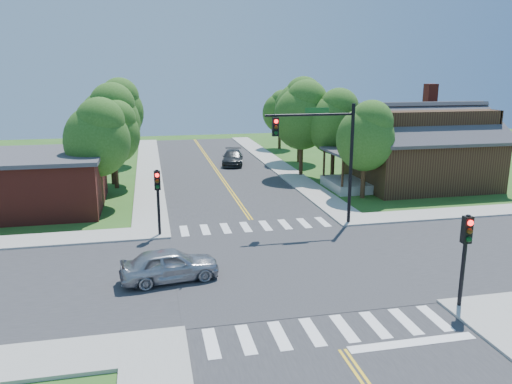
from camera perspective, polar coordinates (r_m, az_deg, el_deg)
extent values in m
plane|color=#2B5B1C|center=(23.96, 3.10, -8.45)|extent=(100.00, 100.00, 0.00)
cube|color=#2D2D30|center=(23.96, 3.10, -8.41)|extent=(10.00, 90.00, 0.04)
cube|color=#2D2D30|center=(23.95, 3.10, -8.40)|extent=(90.00, 10.00, 0.04)
cube|color=#2D2D30|center=(23.96, 3.10, -8.45)|extent=(10.20, 10.20, 0.06)
cube|color=#9E9B93|center=(48.75, 2.34, 3.16)|extent=(2.20, 40.00, 0.14)
cube|color=#9E9B93|center=(47.24, -12.16, 2.52)|extent=(2.20, 40.00, 0.14)
cube|color=white|center=(29.07, -8.19, -4.42)|extent=(0.45, 2.00, 0.01)
cube|color=white|center=(29.16, -5.83, -4.29)|extent=(0.45, 2.00, 0.01)
cube|color=white|center=(29.31, -3.50, -4.15)|extent=(0.45, 2.00, 0.01)
cube|color=white|center=(29.50, -1.19, -4.01)|extent=(0.45, 2.00, 0.01)
cube|color=white|center=(29.74, 1.09, -3.86)|extent=(0.45, 2.00, 0.01)
cube|color=white|center=(30.02, 3.32, -3.71)|extent=(0.45, 2.00, 0.01)
cube|color=white|center=(30.35, 5.51, -3.55)|extent=(0.45, 2.00, 0.01)
cube|color=white|center=(30.73, 7.65, -3.40)|extent=(0.45, 2.00, 0.01)
cube|color=white|center=(17.74, -5.14, -16.82)|extent=(0.45, 2.00, 0.01)
cube|color=white|center=(17.90, -1.16, -16.47)|extent=(0.45, 2.00, 0.01)
cube|color=white|center=(18.13, 2.72, -16.06)|extent=(0.45, 2.00, 0.01)
cube|color=white|center=(18.44, 6.46, -15.59)|extent=(0.45, 2.00, 0.01)
cube|color=white|center=(18.82, 10.05, -15.07)|extent=(0.45, 2.00, 0.01)
cube|color=white|center=(19.27, 13.47, -14.53)|extent=(0.45, 2.00, 0.01)
cube|color=white|center=(19.78, 16.71, -13.97)|extent=(0.45, 2.00, 0.01)
cube|color=white|center=(20.35, 19.76, -13.39)|extent=(0.45, 2.00, 0.01)
cube|color=yellow|center=(48.82, -5.11, 3.10)|extent=(0.10, 37.50, 0.01)
cube|color=yellow|center=(48.85, -4.87, 3.11)|extent=(0.10, 37.50, 0.01)
cube|color=white|center=(18.52, 17.42, -16.21)|extent=(4.60, 0.45, 0.09)
cylinder|color=black|center=(29.84, 10.79, 3.00)|extent=(0.20, 0.20, 7.20)
cylinder|color=black|center=(28.52, 6.18, 8.76)|extent=(5.20, 0.14, 0.14)
cube|color=#19591E|center=(28.58, 7.00, 9.25)|extent=(1.40, 0.04, 0.30)
cube|color=black|center=(28.02, 2.23, 7.46)|extent=(0.34, 0.28, 1.05)
sphere|color=#FF0C0C|center=(27.82, 2.32, 8.06)|extent=(0.22, 0.22, 0.22)
sphere|color=#3F2605|center=(27.86, 2.32, 7.41)|extent=(0.22, 0.22, 0.22)
sphere|color=#05330F|center=(27.90, 2.31, 6.76)|extent=(0.22, 0.22, 0.22)
cylinder|color=black|center=(20.81, 22.62, -7.46)|extent=(0.16, 0.16, 3.80)
cube|color=black|center=(20.39, 22.96, -3.98)|extent=(0.34, 0.28, 1.05)
sphere|color=#FF0C0C|center=(20.17, 23.32, -3.27)|extent=(0.22, 0.22, 0.22)
sphere|color=#3F2605|center=(20.26, 23.23, -4.13)|extent=(0.22, 0.22, 0.22)
sphere|color=#05330F|center=(20.35, 23.15, -4.99)|extent=(0.22, 0.22, 0.22)
cylinder|color=black|center=(27.92, -11.10, -1.34)|extent=(0.16, 0.16, 3.80)
cube|color=black|center=(27.61, -11.22, 1.32)|extent=(0.34, 0.28, 1.05)
sphere|color=#FF0C0C|center=(27.37, -11.25, 1.89)|extent=(0.22, 0.22, 0.22)
sphere|color=#3F2605|center=(27.44, -11.21, 1.23)|extent=(0.22, 0.22, 0.22)
sphere|color=#05330F|center=(27.51, -11.18, 0.58)|extent=(0.22, 0.22, 0.22)
cube|color=black|center=(41.97, 18.30, 3.41)|extent=(10.00, 8.00, 4.00)
cube|color=#9E9B93|center=(39.51, 10.20, 0.84)|extent=(2.60, 4.50, 0.70)
cylinder|color=black|center=(37.03, 9.86, 1.97)|extent=(0.18, 0.18, 2.50)
cylinder|color=black|center=(40.69, 7.78, 3.10)|extent=(0.18, 0.18, 2.50)
cube|color=#38383D|center=(39.02, 10.36, 4.56)|extent=(2.80, 4.80, 0.18)
cube|color=maroon|center=(45.99, 18.97, 6.18)|extent=(0.90, 0.90, 7.11)
cube|color=maroon|center=(36.30, -25.06, 0.86)|extent=(10.00, 8.00, 3.50)
cube|color=#38383D|center=(35.98, -25.36, 3.73)|extent=(10.40, 8.40, 0.25)
cylinder|color=#382314|center=(36.82, 12.14, 1.34)|extent=(0.34, 0.34, 2.63)
ellipsoid|color=#285218|center=(36.31, 12.37, 5.92)|extent=(4.15, 3.94, 4.56)
sphere|color=#285218|center=(36.12, 13.04, 7.83)|extent=(3.04, 3.04, 3.04)
cylinder|color=#382314|center=(42.71, 8.74, 3.34)|extent=(0.34, 0.34, 2.85)
ellipsoid|color=#285218|center=(42.25, 8.90, 7.64)|extent=(4.50, 4.28, 4.95)
sphere|color=#285218|center=(42.05, 9.45, 9.44)|extent=(3.30, 3.30, 3.30)
cylinder|color=#382314|center=(50.45, 4.92, 5.22)|extent=(0.34, 0.34, 3.16)
ellipsoid|color=#285218|center=(50.04, 5.01, 9.26)|extent=(4.98, 4.73, 5.48)
sphere|color=#285218|center=(49.85, 5.45, 10.96)|extent=(3.65, 3.65, 3.65)
cylinder|color=#382314|center=(59.10, 2.70, 6.22)|extent=(0.34, 0.34, 2.56)
ellipsoid|color=#285218|center=(58.79, 2.73, 9.02)|extent=(4.04, 3.84, 4.44)
sphere|color=#285218|center=(58.59, 3.09, 10.18)|extent=(2.96, 2.96, 2.96)
cylinder|color=#382314|center=(35.34, -17.34, 0.59)|extent=(0.34, 0.34, 2.75)
ellipsoid|color=#285218|center=(34.79, -17.70, 5.58)|extent=(4.33, 4.12, 4.77)
sphere|color=#285218|center=(34.42, -17.39, 7.70)|extent=(3.18, 3.18, 3.18)
cylinder|color=#382314|center=(42.04, -16.06, 2.92)|extent=(0.34, 0.34, 3.03)
ellipsoid|color=#285218|center=(41.56, -16.38, 7.57)|extent=(4.79, 4.55, 5.27)
sphere|color=#285218|center=(41.22, -16.11, 9.54)|extent=(3.51, 3.51, 3.51)
cylinder|color=#382314|center=(50.52, -15.28, 4.77)|extent=(0.34, 0.34, 3.12)
ellipsoid|color=#285218|center=(50.12, -15.54, 8.76)|extent=(4.93, 4.68, 5.42)
sphere|color=#285218|center=(49.80, -15.31, 10.46)|extent=(3.61, 3.61, 3.61)
cylinder|color=#382314|center=(59.25, -15.00, 5.69)|extent=(0.34, 0.34, 2.35)
ellipsoid|color=#285218|center=(58.95, -15.16, 8.25)|extent=(3.72, 3.53, 4.09)
sphere|color=#285218|center=(58.65, -14.94, 9.33)|extent=(2.73, 2.73, 2.73)
cylinder|color=#382314|center=(43.63, 5.17, 3.82)|extent=(0.34, 0.34, 3.09)
ellipsoid|color=#285218|center=(43.16, 5.27, 8.40)|extent=(4.88, 4.64, 5.37)
sphere|color=#285218|center=(42.95, 5.78, 10.32)|extent=(3.58, 3.58, 3.58)
cylinder|color=#382314|center=(40.60, -15.70, 2.23)|extent=(0.34, 0.34, 2.56)
ellipsoid|color=#285218|center=(40.15, -15.97, 6.28)|extent=(4.04, 3.84, 4.45)
sphere|color=#285218|center=(39.80, -15.67, 8.00)|extent=(2.97, 2.97, 2.97)
imported|color=#ABACB2|center=(22.40, -9.83, -8.26)|extent=(2.85, 4.74, 1.46)
imported|color=#2A2D2F|center=(48.73, -2.68, 3.90)|extent=(3.78, 5.54, 1.39)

